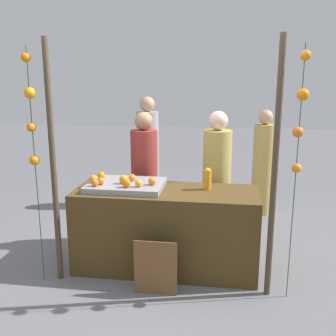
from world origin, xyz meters
TOP-DOWN VIEW (x-y plane):
  - ground_plane at (0.00, 0.00)m, footprint 24.00×24.00m
  - stall_counter at (0.00, 0.00)m, footprint 1.89×0.71m
  - orange_tray at (-0.42, 0.02)m, footprint 0.78×0.59m
  - orange_0 at (-0.72, 0.11)m, footprint 0.08×0.08m
  - orange_1 at (-0.44, -0.02)m, footprint 0.09×0.09m
  - orange_2 at (-0.38, 0.09)m, footprint 0.07×0.07m
  - orange_3 at (-0.14, -0.04)m, footprint 0.08×0.08m
  - orange_4 at (-0.70, -0.17)m, footprint 0.07×0.07m
  - orange_5 at (-0.26, -0.13)m, footprint 0.07×0.07m
  - orange_6 at (-0.76, -0.04)m, footprint 0.08×0.08m
  - orange_7 at (-0.66, -0.09)m, footprint 0.07×0.07m
  - orange_8 at (-0.37, -0.15)m, footprint 0.09×0.09m
  - juice_bottle at (0.42, 0.09)m, footprint 0.08×0.08m
  - chalkboard_sign at (-0.02, -0.55)m, footprint 0.40×0.03m
  - vendor_left at (-0.36, 0.66)m, footprint 0.32×0.32m
  - vendor_right at (0.50, 0.61)m, footprint 0.33×0.33m
  - crowd_person_0 at (1.15, 1.90)m, footprint 0.31×0.31m
  - crowd_person_1 at (-0.61, 2.09)m, footprint 0.34×0.34m
  - canopy_post_left at (-1.02, -0.39)m, footprint 0.06×0.06m
  - canopy_post_right at (1.02, -0.39)m, footprint 0.06×0.06m
  - garland_strand_left at (-1.18, -0.45)m, footprint 0.11×0.11m
  - garland_strand_right at (1.20, -0.42)m, footprint 0.11×0.11m

SIDE VIEW (x-z plane):
  - ground_plane at x=0.00m, z-range 0.00..0.00m
  - chalkboard_sign at x=-0.02m, z-range -0.01..0.53m
  - stall_counter at x=0.00m, z-range 0.00..0.86m
  - crowd_person_0 at x=1.15m, z-range -0.05..1.49m
  - vendor_left at x=-0.36m, z-range -0.06..1.55m
  - vendor_right at x=0.50m, z-range -0.06..1.57m
  - crowd_person_1 at x=-0.61m, z-range -0.06..1.65m
  - orange_tray at x=-0.42m, z-range 0.86..0.92m
  - orange_7 at x=-0.66m, z-range 0.92..0.99m
  - orange_5 at x=-0.26m, z-range 0.92..0.99m
  - orange_4 at x=-0.70m, z-range 0.92..0.99m
  - orange_2 at x=-0.38m, z-range 0.92..0.99m
  - orange_3 at x=-0.14m, z-range 0.92..1.00m
  - orange_6 at x=-0.76m, z-range 0.92..1.00m
  - orange_0 at x=-0.72m, z-range 0.92..1.00m
  - orange_8 at x=-0.37m, z-range 0.92..1.01m
  - orange_1 at x=-0.44m, z-range 0.92..1.01m
  - juice_bottle at x=0.42m, z-range 0.85..1.08m
  - canopy_post_left at x=-1.02m, z-range 0.00..2.35m
  - canopy_post_right at x=1.02m, z-range 0.00..2.35m
  - garland_strand_left at x=-1.18m, z-range 0.52..2.79m
  - garland_strand_right at x=1.20m, z-range 0.56..2.83m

